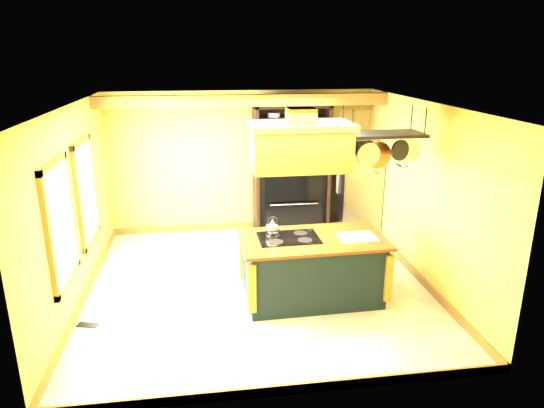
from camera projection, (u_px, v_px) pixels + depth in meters
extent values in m
plane|color=beige|center=(258.00, 285.00, 7.34)|extent=(5.00, 5.00, 0.00)
plane|color=white|center=(256.00, 104.00, 6.53)|extent=(5.00, 5.00, 0.00)
cube|color=gold|center=(242.00, 162.00, 9.30)|extent=(5.00, 0.02, 2.70)
cube|color=gold|center=(286.00, 276.00, 4.58)|extent=(5.00, 0.02, 2.70)
cube|color=gold|center=(75.00, 207.00, 6.60)|extent=(0.02, 5.00, 2.70)
cube|color=gold|center=(422.00, 193.00, 7.27)|extent=(0.02, 5.00, 2.70)
cube|color=olive|center=(245.00, 101.00, 8.17)|extent=(5.00, 0.15, 0.20)
cube|color=olive|center=(60.00, 224.00, 5.83)|extent=(0.06, 1.06, 1.56)
cube|color=white|center=(63.00, 224.00, 5.84)|extent=(0.02, 0.85, 1.34)
cube|color=olive|center=(86.00, 192.00, 7.15)|extent=(0.06, 1.06, 1.56)
cube|color=white|center=(88.00, 192.00, 7.16)|extent=(0.02, 0.85, 1.34)
cube|color=black|center=(312.00, 270.00, 6.83)|extent=(1.87, 1.05, 0.88)
cube|color=maroon|center=(313.00, 239.00, 6.69)|extent=(2.03, 1.16, 0.04)
cube|color=black|center=(289.00, 238.00, 6.68)|extent=(0.85, 0.60, 0.01)
ellipsoid|color=silver|center=(273.00, 228.00, 6.74)|extent=(0.20, 0.20, 0.16)
cube|color=white|center=(357.00, 237.00, 6.70)|extent=(0.51, 0.40, 0.02)
cube|color=#B8782E|center=(300.00, 149.00, 6.28)|extent=(1.26, 0.68, 0.53)
cube|color=olive|center=(301.00, 126.00, 6.19)|extent=(1.34, 0.75, 0.08)
cube|color=#B8782E|center=(301.00, 118.00, 6.16)|extent=(0.35, 0.35, 0.27)
cube|color=black|center=(382.00, 134.00, 6.38)|extent=(1.07, 0.54, 0.04)
cylinder|color=black|center=(353.00, 124.00, 6.06)|extent=(0.02, 0.02, 0.36)
cylinder|color=black|center=(412.00, 118.00, 6.59)|extent=(0.02, 0.02, 0.36)
cylinder|color=black|center=(348.00, 149.00, 6.48)|extent=(0.28, 0.04, 0.28)
cylinder|color=silver|center=(368.00, 155.00, 6.32)|extent=(0.32, 0.03, 0.32)
cylinder|color=#C26730|center=(378.00, 155.00, 6.57)|extent=(0.36, 0.04, 0.36)
cylinder|color=black|center=(400.00, 150.00, 6.37)|extent=(0.28, 0.03, 0.28)
cylinder|color=silver|center=(408.00, 150.00, 6.61)|extent=(0.32, 0.04, 0.32)
cube|color=gray|center=(357.00, 192.00, 9.17)|extent=(0.70, 0.86, 1.69)
cube|color=gray|center=(343.00, 176.00, 8.80)|extent=(0.03, 0.41, 0.91)
cube|color=gray|center=(336.00, 171.00, 9.21)|extent=(0.03, 0.41, 0.91)
cube|color=gray|center=(338.00, 215.00, 9.26)|extent=(0.03, 0.83, 0.71)
cube|color=black|center=(355.00, 232.00, 9.42)|extent=(0.67, 0.82, 0.06)
cube|color=black|center=(289.00, 167.00, 9.41)|extent=(1.40, 0.06, 2.47)
cube|color=black|center=(256.00, 171.00, 9.06)|extent=(0.06, 0.59, 2.47)
cube|color=black|center=(326.00, 169.00, 9.25)|extent=(0.06, 0.59, 2.47)
cube|color=black|center=(291.00, 162.00, 9.11)|extent=(1.40, 0.59, 0.05)
cube|color=black|center=(291.00, 195.00, 9.34)|extent=(1.28, 0.49, 1.34)
cube|color=black|center=(294.00, 186.00, 8.92)|extent=(1.09, 0.04, 0.59)
cube|color=black|center=(294.00, 216.00, 9.10)|extent=(1.09, 0.04, 0.54)
cube|color=black|center=(291.00, 148.00, 9.03)|extent=(1.28, 0.53, 0.02)
cube|color=black|center=(292.00, 132.00, 8.94)|extent=(1.28, 0.53, 0.02)
cube|color=black|center=(292.00, 117.00, 8.85)|extent=(1.28, 0.53, 0.03)
cylinder|color=white|center=(274.00, 146.00, 8.92)|extent=(0.22, 0.22, 0.07)
cylinder|color=#448FBE|center=(312.00, 127.00, 8.91)|extent=(0.10, 0.10, 0.17)
cube|color=black|center=(88.00, 325.00, 6.26)|extent=(0.30, 0.18, 0.01)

